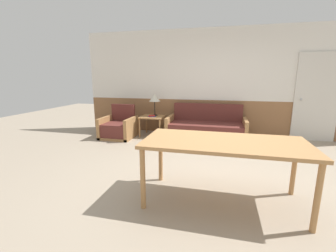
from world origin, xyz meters
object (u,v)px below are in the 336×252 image
at_px(couch, 206,129).
at_px(side_table, 153,119).
at_px(table_lamp, 155,98).
at_px(dining_table, 224,147).
at_px(armchair, 119,128).

bearing_deg(couch, side_table, -179.90).
relative_size(couch, side_table, 3.21).
xyz_separation_m(table_lamp, dining_table, (1.76, -2.95, -0.27)).
distance_m(armchair, dining_table, 3.59).
bearing_deg(table_lamp, armchair, -149.06).
xyz_separation_m(armchair, side_table, (0.78, 0.38, 0.20)).
bearing_deg(table_lamp, side_table, -105.68).
bearing_deg(dining_table, couch, 98.24).
distance_m(armchair, table_lamp, 1.19).
bearing_deg(dining_table, table_lamp, 120.82).
relative_size(couch, armchair, 2.35).
height_order(couch, dining_table, couch).
height_order(couch, side_table, couch).
xyz_separation_m(couch, table_lamp, (-1.35, 0.10, 0.72)).
xyz_separation_m(couch, dining_table, (0.41, -2.85, 0.45)).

